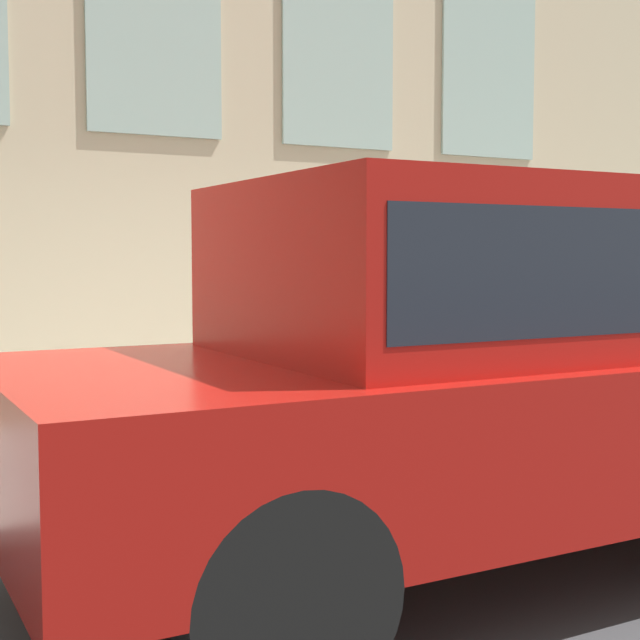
{
  "coord_description": "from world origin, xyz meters",
  "views": [
    {
      "loc": [
        -4.69,
        2.43,
        1.54
      ],
      "look_at": [
        0.7,
        -0.47,
        1.09
      ],
      "focal_mm": 50.0,
      "sensor_mm": 36.0,
      "label": 1
    }
  ],
  "objects": [
    {
      "name": "sidewalk",
      "position": [
        1.4,
        0.0,
        0.07
      ],
      "size": [
        2.81,
        60.0,
        0.14
      ],
      "color": "#9E9B93",
      "rests_on": "ground_plane"
    },
    {
      "name": "ground_plane",
      "position": [
        0.0,
        0.0,
        0.0
      ],
      "size": [
        80.0,
        80.0,
        0.0
      ],
      "primitive_type": "plane",
      "color": "#38383A"
    },
    {
      "name": "parked_car_red_near",
      "position": [
        -1.21,
        -0.2,
        1.02
      ],
      "size": [
        1.96,
        4.33,
        1.87
      ],
      "color": "black",
      "rests_on": "ground_plane"
    },
    {
      "name": "fire_hydrant",
      "position": [
        0.52,
        -0.07,
        0.51
      ],
      "size": [
        0.28,
        0.41,
        0.71
      ],
      "color": "#2D7260",
      "rests_on": "sidewalk"
    },
    {
      "name": "person",
      "position": [
        0.88,
        -0.87,
        0.92
      ],
      "size": [
        0.31,
        0.21,
        1.3
      ],
      "rotation": [
        0.0,
        0.0,
        2.74
      ],
      "color": "#232328",
      "rests_on": "sidewalk"
    }
  ]
}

